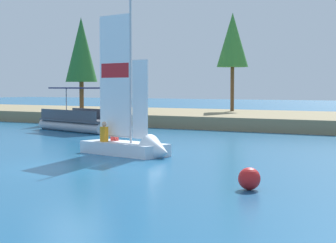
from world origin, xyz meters
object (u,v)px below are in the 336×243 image
at_px(shoreline_tree_left, 81,50).
at_px(channel_buoy, 249,179).
at_px(sailboat, 135,143).
at_px(pontoon_boat, 84,120).
at_px(shoreline_tree_midleft, 233,40).

distance_m(shoreline_tree_left, channel_buoy, 31.68).
bearing_deg(sailboat, pontoon_boat, 148.66).
distance_m(pontoon_boat, channel_buoy, 22.27).
bearing_deg(pontoon_boat, channel_buoy, -23.06).
xyz_separation_m(shoreline_tree_left, sailboat, (16.07, -16.19, -4.93)).
relative_size(shoreline_tree_midleft, channel_buoy, 12.69).
bearing_deg(shoreline_tree_left, channel_buoy, -42.41).
distance_m(shoreline_tree_left, shoreline_tree_midleft, 11.45).
height_order(shoreline_tree_left, shoreline_tree_midleft, shoreline_tree_midleft).
bearing_deg(channel_buoy, sailboat, 145.08).
bearing_deg(channel_buoy, pontoon_boat, 140.55).
bearing_deg(channel_buoy, shoreline_tree_left, 137.59).
bearing_deg(shoreline_tree_midleft, shoreline_tree_left, -145.19).
distance_m(shoreline_tree_left, pontoon_boat, 10.26).
xyz_separation_m(shoreline_tree_midleft, channel_buoy, (13.71, -27.60, -5.89)).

